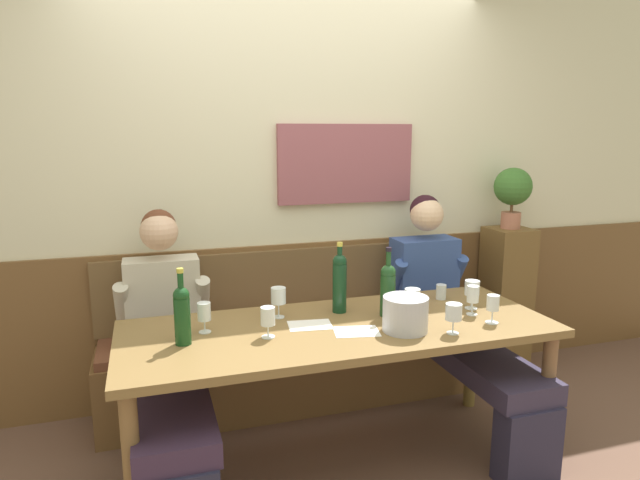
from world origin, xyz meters
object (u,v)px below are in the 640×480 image
Objects in this scene: wine_glass_right_end at (472,289)px; wall_bench at (301,359)px; wine_glass_center_rear at (204,313)px; wine_glass_near_bucket at (268,318)px; wine_glass_mid_left at (412,297)px; potted_plant at (513,190)px; wine_glass_by_bottle at (493,305)px; ice_bucket at (405,314)px; wine_bottle_amber_mid at (340,281)px; wine_bottle_clear_water at (388,288)px; wine_glass_center_front at (473,295)px; water_tumbler_right at (441,292)px; wine_bottle_green_tall at (182,313)px; wine_glass_mid_right at (278,297)px; person_center_left_seat at (451,311)px; wine_glass_left_end at (454,313)px; dining_table at (339,341)px; person_left_seat at (167,348)px.

wall_bench is at bearing 138.26° from wine_glass_right_end.
wine_glass_near_bucket is (0.27, -0.15, -0.00)m from wine_glass_center_rear.
wine_glass_right_end is (0.37, 0.05, 0.00)m from wine_glass_mid_left.
wine_glass_by_bottle is at bearing -129.67° from potted_plant.
potted_plant reaches higher than ice_bucket.
wine_bottle_amber_mid is 1.04× the size of wine_bottle_clear_water.
wine_bottle_clear_water is 2.32× the size of wine_glass_right_end.
potted_plant is at bearing 20.78° from wine_bottle_amber_mid.
wine_glass_right_end is (0.05, 0.09, 0.00)m from wine_glass_center_front.
wine_glass_mid_left is 0.40m from water_tumbler_right.
wine_glass_mid_right is (0.48, 0.22, -0.04)m from wine_bottle_green_tall.
water_tumbler_right is at bearing -34.52° from wall_bench.
person_center_left_seat reaches higher than wine_glass_left_end.
wine_glass_mid_left is 0.26m from wine_glass_left_end.
wine_glass_mid_right is at bearing -172.72° from person_center_left_seat.
wine_glass_mid_right reaches higher than wine_glass_by_bottle.
wine_glass_right_end is (1.01, -0.17, 0.00)m from wine_glass_mid_right.
ice_bucket is 1.59m from potted_plant.
water_tumbler_right is at bearing 65.90° from wine_glass_left_end.
dining_table is 0.77m from wine_glass_by_bottle.
dining_table is 25.10× the size of water_tumbler_right.
wine_glass_center_rear is 0.95× the size of wine_glass_center_front.
wine_bottle_clear_water is 0.55m from wine_glass_mid_right.
ice_bucket is 0.64m from wine_glass_mid_right.
wine_glass_left_end is at bearing -138.85° from wine_glass_center_front.
ice_bucket is 0.64m from wine_glass_near_bucket.
wine_bottle_amber_mid is 0.71m from wine_glass_right_end.
wine_glass_right_end is 0.22m from water_tumbler_right.
wine_bottle_clear_water is at bearing -2.45° from wine_glass_center_rear.
water_tumbler_right is 1.08m from potted_plant.
wine_glass_mid_right reaches higher than wine_glass_right_end.
person_center_left_seat is 1.49m from wine_glass_center_rear.
wine_bottle_green_tall is at bearing 179.91° from wine_glass_mid_left.
water_tumbler_right is (1.05, 0.28, -0.05)m from wine_glass_near_bucket.
wine_glass_center_rear is at bearing 47.83° from wine_bottle_green_tall.
wine_bottle_amber_mid reaches higher than wine_glass_center_rear.
person_left_seat is at bearing 166.16° from wine_glass_center_front.
wine_bottle_amber_mid is at bearing 148.47° from wine_bottle_clear_water.
wine_glass_center_rear is at bearing 150.60° from wine_glass_near_bucket.
wall_bench is at bearing 132.72° from wine_glass_center_front.
wine_bottle_clear_water is at bearing -31.53° from wine_bottle_amber_mid.
wine_glass_center_front is 0.29m from water_tumbler_right.
wine_bottle_clear_water is (0.28, 0.06, 0.23)m from dining_table.
wine_glass_left_end reaches higher than wine_glass_by_bottle.
wine_glass_mid_left is (0.31, -0.21, -0.06)m from wine_bottle_amber_mid.
dining_table is at bearing -8.79° from wine_glass_center_rear.
ice_bucket is 1.40× the size of wine_glass_center_front.
wine_bottle_green_tall is (0.06, -0.33, 0.28)m from person_left_seat.
wine_glass_center_rear is at bearing -163.44° from potted_plant.
person_center_left_seat is 8.35× the size of wine_glass_center_front.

